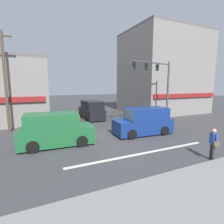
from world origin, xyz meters
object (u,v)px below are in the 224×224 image
object	(u,v)px
utility_pole_far_right	(146,82)
traffic_light_mast	(159,81)
utility_pole_near_left	(5,82)
van_crossing_center	(92,110)
van_crossing_rightbound	(55,130)
pedestrian_foreground_with_bag	(213,142)
van_parked_curbside	(144,122)

from	to	relation	value
utility_pole_far_right	traffic_light_mast	xyz separation A→B (m)	(-2.37, -5.42, 0.02)
utility_pole_near_left	van_crossing_center	world-z (taller)	utility_pole_near_left
utility_pole_far_right	van_crossing_rightbound	world-z (taller)	utility_pole_far_right
utility_pole_far_right	pedestrian_foreground_with_bag	world-z (taller)	utility_pole_far_right
traffic_light_mast	van_parked_curbside	world-z (taller)	traffic_light_mast
van_parked_curbside	van_crossing_rightbound	distance (m)	6.72
utility_pole_far_right	pedestrian_foreground_with_bag	xyz separation A→B (m)	(-5.61, -13.63, -3.33)
van_parked_curbside	pedestrian_foreground_with_bag	xyz separation A→B (m)	(0.35, -5.60, -0.05)
utility_pole_near_left	traffic_light_mast	xyz separation A→B (m)	(13.34, -2.40, 0.15)
van_crossing_rightbound	utility_pole_far_right	bearing A→B (deg)	31.75
traffic_light_mast	van_crossing_rightbound	world-z (taller)	traffic_light_mast
van_parked_curbside	pedestrian_foreground_with_bag	distance (m)	5.61
utility_pole_far_right	traffic_light_mast	world-z (taller)	utility_pole_far_right
utility_pole_far_right	van_crossing_rightbound	size ratio (longest dim) A/B	1.76
traffic_light_mast	van_crossing_rightbound	size ratio (longest dim) A/B	1.32
van_crossing_center	van_crossing_rightbound	bearing A→B (deg)	-122.99
van_parked_curbside	pedestrian_foreground_with_bag	size ratio (longest dim) A/B	2.82
van_crossing_rightbound	van_crossing_center	bearing A→B (deg)	57.01
utility_pole_far_right	van_crossing_rightbound	distance (m)	15.26
van_crossing_center	pedestrian_foreground_with_bag	xyz separation A→B (m)	(2.06, -13.49, -0.05)
utility_pole_near_left	van_parked_curbside	size ratio (longest dim) A/B	1.70
van_crossing_rightbound	pedestrian_foreground_with_bag	world-z (taller)	van_crossing_rightbound
van_parked_curbside	van_crossing_rightbound	xyz separation A→B (m)	(-6.72, 0.19, 0.00)
utility_pole_far_right	traffic_light_mast	bearing A→B (deg)	-113.66
utility_pole_near_left	pedestrian_foreground_with_bag	size ratio (longest dim) A/B	4.79
utility_pole_near_left	traffic_light_mast	size ratio (longest dim) A/B	1.29
utility_pole_far_right	pedestrian_foreground_with_bag	distance (m)	15.11
utility_pole_near_left	van_crossing_rightbound	size ratio (longest dim) A/B	1.70
traffic_light_mast	van_crossing_rightbound	distance (m)	11.08
utility_pole_far_right	van_parked_curbside	distance (m)	10.52
traffic_light_mast	van_parked_curbside	distance (m)	5.53
van_crossing_rightbound	utility_pole_near_left	bearing A→B (deg)	122.19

